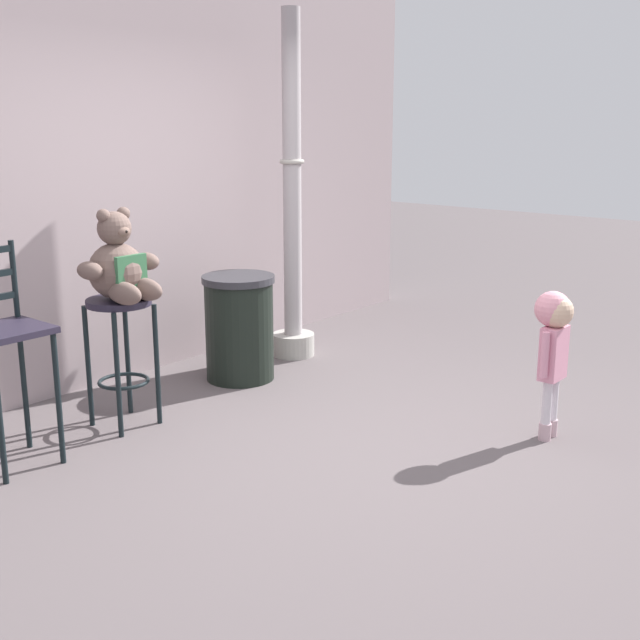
{
  "coord_description": "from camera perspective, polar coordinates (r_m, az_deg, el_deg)",
  "views": [
    {
      "loc": [
        -3.46,
        -2.74,
        1.9
      ],
      "look_at": [
        0.22,
        0.33,
        0.69
      ],
      "focal_mm": 45.69,
      "sensor_mm": 36.0,
      "label": 1
    }
  ],
  "objects": [
    {
      "name": "bar_stool_with_teddy",
      "position": [
        5.17,
        -13.77,
        -1.07
      ],
      "size": [
        0.4,
        0.4,
        0.82
      ],
      "color": "#231E2E",
      "rests_on": "ground_plane"
    },
    {
      "name": "trash_bin",
      "position": [
        6.0,
        -5.67,
        -0.51
      ],
      "size": [
        0.53,
        0.53,
        0.78
      ],
      "color": "black",
      "rests_on": "ground_plane"
    },
    {
      "name": "bar_chair_empty",
      "position": [
        4.74,
        -21.25,
        -1.48
      ],
      "size": [
        0.41,
        0.41,
        1.23
      ],
      "color": "#231E2E",
      "rests_on": "ground_plane"
    },
    {
      "name": "teddy_bear",
      "position": [
        5.06,
        -13.87,
        3.63
      ],
      "size": [
        0.54,
        0.48,
        0.55
      ],
      "color": "brown",
      "rests_on": "bar_stool_with_teddy"
    },
    {
      "name": "child_walking",
      "position": [
        4.99,
        16.05,
        -0.87
      ],
      "size": [
        0.29,
        0.23,
        0.91
      ],
      "rotation": [
        0.0,
        0.0,
        -2.63
      ],
      "color": "#C2A0A9",
      "rests_on": "ground_plane"
    },
    {
      "name": "lamppost",
      "position": [
        6.45,
        -1.95,
        6.56
      ],
      "size": [
        0.34,
        0.34,
        2.69
      ],
      "color": "#A8A49C",
      "rests_on": "ground_plane"
    },
    {
      "name": "ground_plane",
      "position": [
        4.81,
        1.35,
        -9.17
      ],
      "size": [
        24.0,
        24.0,
        0.0
      ],
      "primitive_type": "plane",
      "color": "#5B5153"
    },
    {
      "name": "building_wall",
      "position": [
        6.09,
        -15.75,
        11.26
      ],
      "size": [
        6.99,
        0.3,
        3.3
      ],
      "primitive_type": "cube",
      "color": "#A49194",
      "rests_on": "ground_plane"
    }
  ]
}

